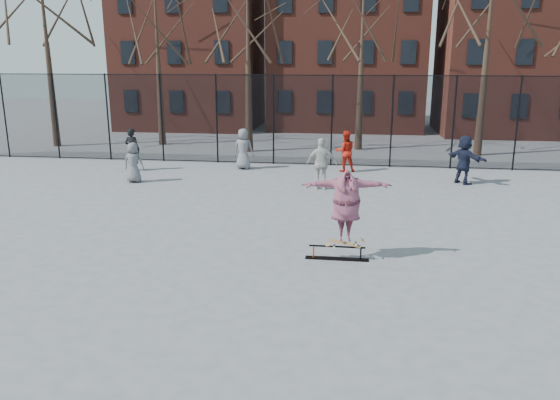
# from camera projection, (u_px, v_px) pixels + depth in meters

# --- Properties ---
(ground) EXTENTS (100.00, 100.00, 0.00)m
(ground) POSITION_uv_depth(u_px,v_px,m) (250.00, 274.00, 12.21)
(ground) COLOR slate
(skate_rail) EXTENTS (1.52, 0.23, 0.34)m
(skate_rail) POSITION_uv_depth(u_px,v_px,m) (337.00, 254.00, 13.10)
(skate_rail) COLOR black
(skate_rail) RESTS_ON ground
(skateboard) EXTENTS (0.81, 0.19, 0.10)m
(skateboard) POSITION_uv_depth(u_px,v_px,m) (345.00, 244.00, 13.01)
(skateboard) COLOR #A67D42
(skateboard) RESTS_ON skate_rail
(skater) EXTENTS (2.18, 0.87, 1.72)m
(skater) POSITION_uv_depth(u_px,v_px,m) (346.00, 208.00, 12.78)
(skater) COLOR #693A93
(skater) RESTS_ON skateboard
(bystander_grey) EXTENTS (0.92, 0.65, 1.76)m
(bystander_grey) POSITION_uv_depth(u_px,v_px,m) (243.00, 149.00, 23.53)
(bystander_grey) COLOR slate
(bystander_grey) RESTS_ON ground
(bystander_black) EXTENTS (0.73, 0.54, 1.82)m
(bystander_black) POSITION_uv_depth(u_px,v_px,m) (132.00, 149.00, 23.19)
(bystander_black) COLOR black
(bystander_black) RESTS_ON ground
(bystander_red) EXTENTS (0.96, 0.82, 1.73)m
(bystander_red) POSITION_uv_depth(u_px,v_px,m) (345.00, 151.00, 23.00)
(bystander_red) COLOR red
(bystander_red) RESTS_ON ground
(bystander_white) EXTENTS (1.12, 0.48, 1.89)m
(bystander_white) POSITION_uv_depth(u_px,v_px,m) (322.00, 164.00, 19.87)
(bystander_white) COLOR beige
(bystander_white) RESTS_ON ground
(bystander_navy) EXTENTS (1.54, 1.67, 1.87)m
(bystander_navy) POSITION_uv_depth(u_px,v_px,m) (464.00, 160.00, 20.75)
(bystander_navy) COLOR #181D31
(bystander_navy) RESTS_ON ground
(bystander_extra) EXTENTS (0.78, 0.52, 1.56)m
(bystander_extra) POSITION_uv_depth(u_px,v_px,m) (134.00, 162.00, 21.02)
(bystander_extra) COLOR #5E5E62
(bystander_extra) RESTS_ON ground
(fence) EXTENTS (34.03, 0.07, 4.00)m
(fence) POSITION_uv_depth(u_px,v_px,m) (304.00, 119.00, 24.15)
(fence) COLOR black
(fence) RESTS_ON ground
(tree_row) EXTENTS (33.66, 7.46, 10.67)m
(tree_row) POSITION_uv_depth(u_px,v_px,m) (309.00, 2.00, 26.81)
(tree_row) COLOR black
(tree_row) RESTS_ON ground
(rowhouses) EXTENTS (29.00, 7.00, 13.00)m
(rowhouses) POSITION_uv_depth(u_px,v_px,m) (335.00, 36.00, 35.49)
(rowhouses) COLOR maroon
(rowhouses) RESTS_ON ground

